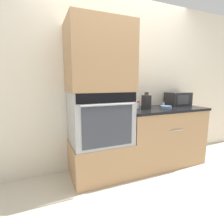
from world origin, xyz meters
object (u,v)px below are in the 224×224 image
(microwave, at_px, (178,99))
(condiment_jar_far, at_px, (138,105))
(condiment_jar_near, at_px, (132,105))
(condiment_jar_mid, at_px, (163,105))
(knife_block, at_px, (146,102))
(bowl, at_px, (166,107))
(wall_oven, at_px, (100,117))

(microwave, relative_size, condiment_jar_far, 3.18)
(condiment_jar_near, relative_size, condiment_jar_far, 0.88)
(microwave, xyz_separation_m, condiment_jar_mid, (-0.32, -0.03, -0.08))
(knife_block, distance_m, condiment_jar_mid, 0.42)
(microwave, relative_size, bowl, 2.26)
(wall_oven, bearing_deg, condiment_jar_near, 13.27)
(condiment_jar_near, relative_size, condiment_jar_mid, 1.62)
(bowl, bearing_deg, condiment_jar_far, 161.43)
(condiment_jar_far, bearing_deg, condiment_jar_near, 143.05)
(microwave, distance_m, knife_block, 0.73)
(microwave, height_order, knife_block, knife_block)
(condiment_jar_far, bearing_deg, wall_oven, -172.98)
(wall_oven, height_order, condiment_jar_near, wall_oven)
(knife_block, relative_size, bowl, 1.50)
(microwave, bearing_deg, knife_block, -169.47)
(condiment_jar_far, bearing_deg, condiment_jar_mid, 4.48)
(condiment_jar_near, bearing_deg, condiment_jar_mid, -1.51)
(condiment_jar_far, bearing_deg, bowl, -18.57)
(microwave, bearing_deg, condiment_jar_near, -179.28)
(wall_oven, xyz_separation_m, bowl, (1.02, -0.06, 0.09))
(microwave, distance_m, bowl, 0.46)
(knife_block, distance_m, bowl, 0.32)
(wall_oven, relative_size, condiment_jar_far, 6.56)
(knife_block, xyz_separation_m, condiment_jar_mid, (0.40, 0.11, -0.07))
(bowl, relative_size, condiment_jar_far, 1.41)
(microwave, xyz_separation_m, bowl, (-0.41, -0.20, -0.09))
(condiment_jar_mid, relative_size, condiment_jar_far, 0.55)
(microwave, height_order, condiment_jar_far, microwave)
(knife_block, relative_size, condiment_jar_mid, 3.86)
(knife_block, bearing_deg, condiment_jar_mid, 15.08)
(microwave, xyz_separation_m, knife_block, (-0.72, -0.13, -0.01))
(knife_block, distance_m, condiment_jar_far, 0.12)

